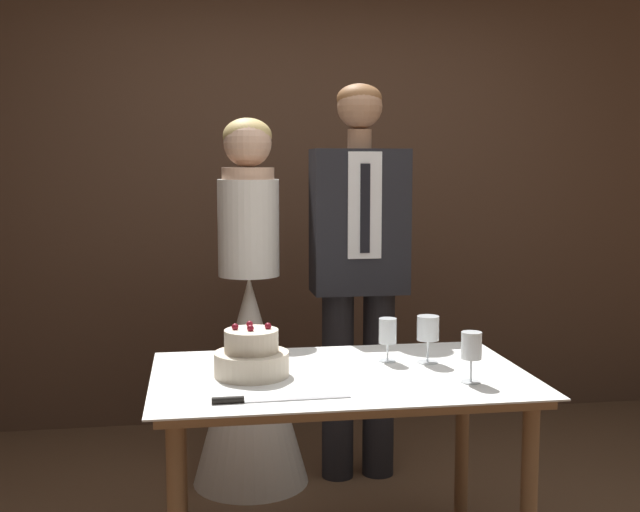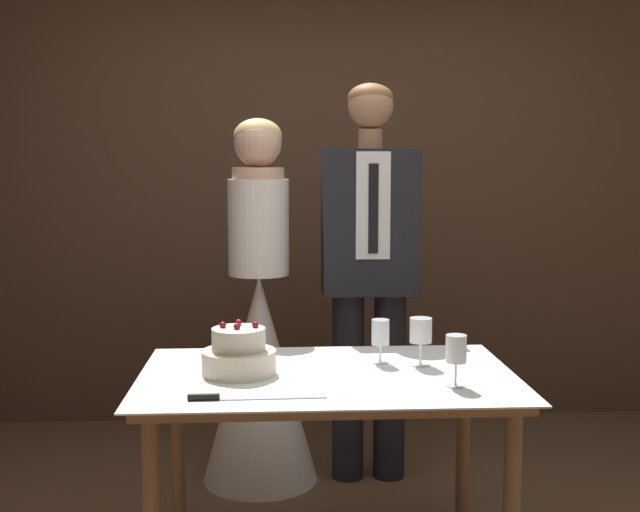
% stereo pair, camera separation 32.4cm
% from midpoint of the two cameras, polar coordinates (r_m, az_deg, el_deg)
% --- Properties ---
extents(wall_back, '(5.54, 0.12, 2.74)m').
position_cam_midpoint_polar(wall_back, '(4.66, -3.37, 5.09)').
color(wall_back, '#513828').
rests_on(wall_back, ground_plane).
extents(cake_table, '(1.32, 0.84, 0.75)m').
position_cam_midpoint_polar(cake_table, '(2.88, -1.82, -10.06)').
color(cake_table, brown).
rests_on(cake_table, ground_plane).
extents(tiered_cake, '(0.26, 0.26, 0.19)m').
position_cam_midpoint_polar(tiered_cake, '(2.84, -8.18, -7.11)').
color(tiered_cake, beige).
rests_on(tiered_cake, cake_table).
extents(cake_knife, '(0.44, 0.03, 0.02)m').
position_cam_midpoint_polar(cake_knife, '(2.55, -8.35, -10.13)').
color(cake_knife, silver).
rests_on(cake_knife, cake_table).
extents(wine_glass_near, '(0.07, 0.07, 0.16)m').
position_cam_midpoint_polar(wine_glass_near, '(3.00, 1.76, -5.46)').
color(wine_glass_near, silver).
rests_on(wine_glass_near, cake_table).
extents(wine_glass_middle, '(0.08, 0.08, 0.18)m').
position_cam_midpoint_polar(wine_glass_middle, '(2.99, 4.62, -5.35)').
color(wine_glass_middle, silver).
rests_on(wine_glass_middle, cake_table).
extents(wine_glass_far, '(0.07, 0.07, 0.17)m').
position_cam_midpoint_polar(wine_glass_far, '(2.74, 7.39, -6.57)').
color(wine_glass_far, silver).
rests_on(wine_glass_far, cake_table).
extents(bride, '(0.54, 0.54, 1.70)m').
position_cam_midpoint_polar(bride, '(3.76, -7.50, -6.72)').
color(bride, white).
rests_on(bride, ground_plane).
extents(groom, '(0.44, 0.25, 1.85)m').
position_cam_midpoint_polar(groom, '(3.73, 0.31, -0.26)').
color(groom, black).
rests_on(groom, ground_plane).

